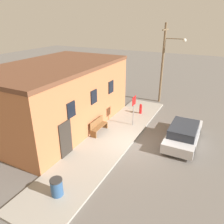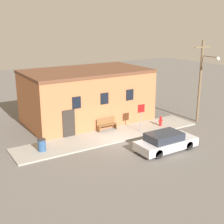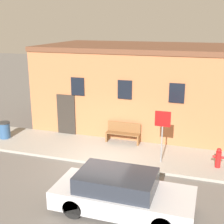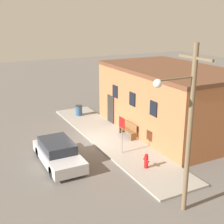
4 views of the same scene
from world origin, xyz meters
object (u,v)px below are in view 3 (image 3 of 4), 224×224
at_px(bench, 123,133).
at_px(parked_car, 121,193).
at_px(fire_hydrant, 218,158).
at_px(stop_sign, 162,127).
at_px(trash_bin, 5,130).

xyz_separation_m(bench, parked_car, (1.49, -5.42, 0.03)).
bearing_deg(parked_car, bench, 105.34).
distance_m(fire_hydrant, bench, 4.64).
bearing_deg(stop_sign, parked_car, -99.91).
height_order(stop_sign, trash_bin, stop_sign).
height_order(stop_sign, parked_car, stop_sign).
distance_m(stop_sign, bench, 2.94).
bearing_deg(bench, parked_car, -74.66).
xyz_separation_m(fire_hydrant, bench, (-4.40, 1.47, 0.06)).
xyz_separation_m(fire_hydrant, parked_car, (-2.91, -3.95, 0.10)).
relative_size(stop_sign, bench, 1.35).
distance_m(bench, parked_car, 5.62).
bearing_deg(trash_bin, stop_sign, -3.01).
height_order(bench, parked_car, parked_car).
bearing_deg(fire_hydrant, trash_bin, 179.00).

